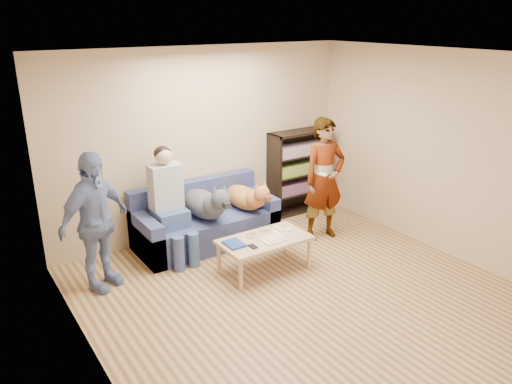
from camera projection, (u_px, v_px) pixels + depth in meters
ground at (317, 305)px, 5.40m from camera, size 5.00×5.00×0.00m
ceiling at (329, 58)px, 4.53m from camera, size 5.00×5.00×0.00m
wall_back at (204, 142)px, 6.92m from camera, size 4.50×0.00×4.50m
wall_left at (97, 247)px, 3.79m from camera, size 0.00×5.00×5.00m
wall_right at (462, 159)px, 6.14m from camera, size 0.00×5.00×5.00m
blanket at (253, 202)px, 6.98m from camera, size 0.42×0.35×0.14m
person_standing_right at (324, 179)px, 6.81m from camera, size 0.67×0.49×1.70m
person_standing_left at (95, 222)px, 5.52m from camera, size 1.02×0.77×1.61m
held_controller at (323, 174)px, 6.50m from camera, size 0.06×0.12×0.03m
notebook_blue at (234, 244)px, 5.85m from camera, size 0.20×0.26×0.03m
papers at (273, 240)px, 5.97m from camera, size 0.26×0.20×0.02m
magazine at (274, 238)px, 6.00m from camera, size 0.22×0.17×0.01m
camera_silver at (251, 235)px, 6.05m from camera, size 0.11×0.06×0.05m
controller_a at (278, 229)px, 6.24m from camera, size 0.04×0.13×0.03m
controller_b at (287, 230)px, 6.22m from camera, size 0.09×0.06×0.03m
headphone_cup_a at (279, 234)px, 6.11m from camera, size 0.07×0.07×0.02m
headphone_cup_b at (275, 232)px, 6.17m from camera, size 0.07×0.07×0.02m
pen_orange at (271, 243)px, 5.89m from camera, size 0.13×0.06×0.01m
pen_black at (264, 231)px, 6.23m from camera, size 0.13×0.08×0.01m
wallet at (253, 246)px, 5.80m from camera, size 0.07×0.12×0.02m
sofa at (205, 223)px, 6.82m from camera, size 1.90×0.85×0.82m
person_seated at (169, 200)px, 6.27m from camera, size 0.40×0.73×1.47m
dog_gray at (206, 204)px, 6.55m from camera, size 0.40×1.24×0.58m
dog_tan at (247, 197)px, 6.85m from camera, size 0.35×1.14×0.51m
coffee_table at (265, 242)px, 6.04m from camera, size 1.10×0.60×0.42m
bookshelf at (298, 170)px, 7.81m from camera, size 1.00×0.34×1.30m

